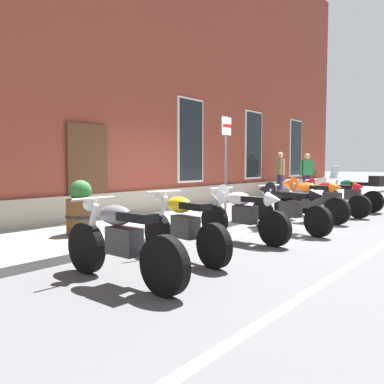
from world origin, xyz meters
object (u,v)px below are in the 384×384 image
at_px(motorcycle_grey_naked, 121,242).
at_px(pedestrian_striped_shirt, 307,172).
at_px(motorcycle_yellow_naked, 183,226).
at_px(motorcycle_red_sport, 328,195).
at_px(pedestrian_tan_coat, 280,172).
at_px(barrel_planter, 81,210).
at_px(parking_sign, 226,151).
at_px(motorcycle_green_touring, 355,192).
at_px(motorcycle_black_sport, 285,205).
at_px(motorcycle_orange_sport, 307,198).
at_px(motorcycle_white_sport, 239,210).

height_order(motorcycle_grey_naked, pedestrian_striped_shirt, pedestrian_striped_shirt).
xyz_separation_m(motorcycle_yellow_naked, motorcycle_red_sport, (6.33, 0.09, 0.08)).
xyz_separation_m(motorcycle_grey_naked, motorcycle_red_sport, (7.73, 0.29, 0.08)).
bearing_deg(motorcycle_red_sport, pedestrian_tan_coat, 41.03).
distance_m(motorcycle_grey_naked, motorcycle_yellow_naked, 1.41).
bearing_deg(barrel_planter, motorcycle_yellow_naked, -89.79).
xyz_separation_m(pedestrian_striped_shirt, parking_sign, (-7.04, -0.80, 0.63)).
relative_size(motorcycle_green_touring, pedestrian_striped_shirt, 1.17).
xyz_separation_m(motorcycle_green_touring, barrel_planter, (-8.04, 2.48, -0.00)).
xyz_separation_m(pedestrian_tan_coat, pedestrian_striped_shirt, (0.88, -0.72, -0.03)).
bearing_deg(barrel_planter, motorcycle_green_touring, -17.17).
bearing_deg(pedestrian_tan_coat, motorcycle_green_touring, -119.41).
distance_m(motorcycle_red_sport, pedestrian_striped_shirt, 5.08).
relative_size(motorcycle_yellow_naked, parking_sign, 0.80).
xyz_separation_m(motorcycle_yellow_naked, motorcycle_green_touring, (8.03, -0.12, 0.08)).
bearing_deg(parking_sign, barrel_planter, 169.72).
relative_size(pedestrian_tan_coat, pedestrian_striped_shirt, 1.03).
height_order(motorcycle_black_sport, parking_sign, parking_sign).
distance_m(motorcycle_black_sport, pedestrian_tan_coat, 7.48).
bearing_deg(motorcycle_orange_sport, barrel_planter, 155.23).
height_order(motorcycle_red_sport, barrel_planter, barrel_planter).
height_order(motorcycle_black_sport, pedestrian_tan_coat, pedestrian_tan_coat).
distance_m(motorcycle_white_sport, barrel_planter, 2.87).
distance_m(motorcycle_yellow_naked, pedestrian_tan_coat, 10.42).
height_order(motorcycle_grey_naked, motorcycle_black_sport, motorcycle_black_sport).
distance_m(motorcycle_yellow_naked, motorcycle_green_touring, 8.03).
distance_m(motorcycle_black_sport, motorcycle_orange_sport, 1.71).
xyz_separation_m(motorcycle_yellow_naked, barrel_planter, (-0.01, 2.36, 0.08)).
height_order(motorcycle_grey_naked, pedestrian_tan_coat, pedestrian_tan_coat).
xyz_separation_m(motorcycle_orange_sport, pedestrian_tan_coat, (4.99, 3.11, 0.52)).
bearing_deg(motorcycle_white_sport, pedestrian_tan_coat, 20.84).
relative_size(motorcycle_red_sport, motorcycle_green_touring, 1.08).
bearing_deg(pedestrian_tan_coat, motorcycle_orange_sport, -148.04).
xyz_separation_m(motorcycle_red_sport, parking_sign, (-2.59, 1.59, 1.14)).
bearing_deg(parking_sign, pedestrian_striped_shirt, 6.47).
relative_size(motorcycle_grey_naked, motorcycle_red_sport, 0.97).
xyz_separation_m(motorcycle_black_sport, barrel_planter, (-3.23, 2.49, 0.01)).
height_order(motorcycle_black_sport, motorcycle_green_touring, motorcycle_green_touring).
distance_m(motorcycle_black_sport, motorcycle_green_touring, 4.81).
xyz_separation_m(parking_sign, barrel_planter, (-3.75, 0.68, -1.14)).
height_order(pedestrian_striped_shirt, barrel_planter, pedestrian_striped_shirt).
xyz_separation_m(motorcycle_white_sport, barrel_planter, (-1.78, 2.26, 0.01)).
bearing_deg(barrel_planter, pedestrian_tan_coat, 4.84).
xyz_separation_m(motorcycle_green_touring, parking_sign, (-4.28, 1.80, 1.14)).
relative_size(motorcycle_yellow_naked, motorcycle_orange_sport, 0.97).
xyz_separation_m(motorcycle_black_sport, motorcycle_orange_sport, (1.70, 0.22, 0.03)).
relative_size(pedestrian_striped_shirt, parking_sign, 0.69).
bearing_deg(motorcycle_orange_sport, pedestrian_tan_coat, 31.96).
bearing_deg(pedestrian_striped_shirt, motorcycle_grey_naked, -167.60).
bearing_deg(motorcycle_yellow_naked, motorcycle_black_sport, -2.25).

